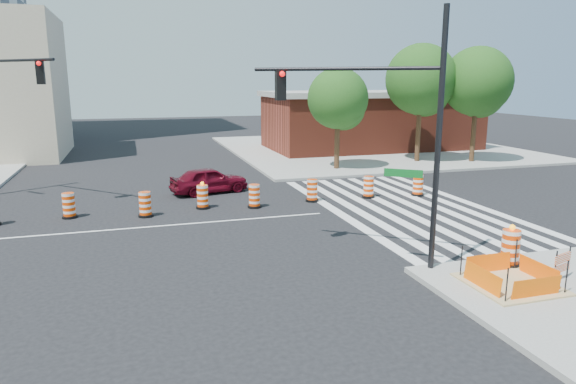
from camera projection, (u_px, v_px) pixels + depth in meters
name	position (u px, v px, depth m)	size (l,w,h in m)	color
ground	(146.00, 227.00, 19.41)	(120.00, 120.00, 0.00)	black
sidewalk_ne	(369.00, 148.00, 41.36)	(22.00, 22.00, 0.15)	gray
crosswalk_east	(404.00, 207.00, 22.54)	(6.75, 13.50, 0.01)	silver
lane_centerline	(146.00, 227.00, 19.41)	(14.00, 0.12, 0.01)	silver
excavation_pit	(510.00, 282.00, 13.53)	(2.20, 2.20, 0.90)	tan
brick_storefront	(370.00, 120.00, 40.88)	(16.50, 8.50, 4.60)	maroon
red_coupe	(209.00, 180.00, 25.20)	(1.52, 3.79, 1.29)	#560715
signal_pole_se	(384.00, 116.00, 14.39)	(4.47, 3.37, 7.24)	black
pit_drum	(510.00, 249.00, 14.82)	(0.64, 0.64, 1.25)	black
barricade	(562.00, 263.00, 13.78)	(0.74, 0.27, 0.90)	#E63D04
tree_north_c	(338.00, 102.00, 30.74)	(3.65, 3.65, 6.20)	#382314
tree_north_d	(421.00, 83.00, 33.41)	(4.59, 4.59, 7.80)	#382314
tree_north_e	(477.00, 85.00, 33.30)	(4.48, 4.48, 7.61)	#382314
median_drum_3	(69.00, 206.00, 20.63)	(0.60, 0.60, 1.02)	black
median_drum_4	(145.00, 205.00, 20.81)	(0.60, 0.60, 1.02)	black
median_drum_5	(203.00, 197.00, 22.15)	(0.60, 0.60, 1.18)	black
median_drum_6	(254.00, 197.00, 22.30)	(0.60, 0.60, 1.02)	black
median_drum_7	(312.00, 191.00, 23.44)	(0.60, 0.60, 1.02)	black
median_drum_8	(369.00, 188.00, 24.21)	(0.60, 0.60, 1.02)	black
median_drum_9	(418.00, 186.00, 24.63)	(0.60, 0.60, 1.02)	black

